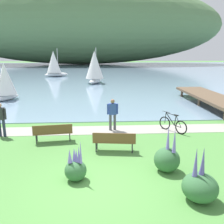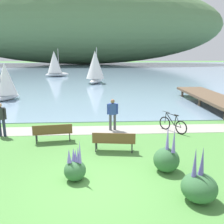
# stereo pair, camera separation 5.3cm
# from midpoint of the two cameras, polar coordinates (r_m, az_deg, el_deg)

# --- Properties ---
(ground_plane) EXTENTS (200.00, 200.00, 0.00)m
(ground_plane) POSITION_cam_midpoint_polar(r_m,az_deg,el_deg) (8.15, -4.35, -16.90)
(ground_plane) COLOR #518E42
(bay_water) EXTENTS (180.00, 80.00, 0.04)m
(bay_water) POSITION_cam_midpoint_polar(r_m,az_deg,el_deg) (54.43, -3.44, 9.52)
(bay_water) COLOR #7A99B2
(bay_water) RESTS_ON ground
(distant_hillside) EXTENTS (90.99, 28.00, 24.77)m
(distant_hillside) POSITION_cam_midpoint_polar(r_m,az_deg,el_deg) (82.68, -7.21, 19.55)
(distant_hillside) COLOR #567A4C
(distant_hillside) RESTS_ON bay_water
(shoreline_path) EXTENTS (60.00, 1.50, 0.01)m
(shoreline_path) POSITION_cam_midpoint_polar(r_m,az_deg,el_deg) (13.41, -3.90, -4.20)
(shoreline_path) COLOR #A39E93
(shoreline_path) RESTS_ON ground
(park_bench_near_camera) EXTENTS (1.85, 0.70, 0.88)m
(park_bench_near_camera) POSITION_cam_midpoint_polar(r_m,az_deg,el_deg) (11.86, -13.41, -4.40)
(park_bench_near_camera) COLOR brown
(park_bench_near_camera) RESTS_ON ground
(park_bench_further_along) EXTENTS (1.85, 0.70, 0.88)m
(park_bench_further_along) POSITION_cam_midpoint_polar(r_m,az_deg,el_deg) (10.44, 0.60, -6.54)
(park_bench_further_along) COLOR brown
(park_bench_further_along) RESTS_ON ground
(bicycle_leaning_near_bench) EXTENTS (1.09, 1.47, 1.01)m
(bicycle_leaning_near_bench) POSITION_cam_midpoint_polar(r_m,az_deg,el_deg) (13.41, 13.97, -2.83)
(bicycle_leaning_near_bench) COLOR black
(bicycle_leaning_near_bench) RESTS_ON ground
(person_at_shoreline) EXTENTS (0.60, 0.28, 1.71)m
(person_at_shoreline) POSITION_cam_midpoint_polar(r_m,az_deg,el_deg) (13.13, 0.25, -0.15)
(person_at_shoreline) COLOR #4C4C51
(person_at_shoreline) RESTS_ON ground
(person_on_the_grass) EXTENTS (0.60, 0.29, 1.71)m
(person_on_the_grass) POSITION_cam_midpoint_polar(r_m,az_deg,el_deg) (13.35, -24.23, -1.16)
(person_on_the_grass) COLOR #282D47
(person_on_the_grass) RESTS_ON ground
(echium_bush_closest_to_camera) EXTENTS (0.91, 0.91, 1.70)m
(echium_bush_closest_to_camera) POSITION_cam_midpoint_polar(r_m,az_deg,el_deg) (9.05, 12.67, -10.50)
(echium_bush_closest_to_camera) COLOR #386B3D
(echium_bush_closest_to_camera) RESTS_ON ground
(echium_bush_beside_closest) EXTENTS (0.72, 0.72, 1.43)m
(echium_bush_beside_closest) POSITION_cam_midpoint_polar(r_m,az_deg,el_deg) (8.39, -8.39, -12.91)
(echium_bush_beside_closest) COLOR #386B3D
(echium_bush_beside_closest) RESTS_ON ground
(echium_bush_far_cluster) EXTENTS (1.02, 1.02, 1.63)m
(echium_bush_far_cluster) POSITION_cam_midpoint_polar(r_m,az_deg,el_deg) (7.69, 19.70, -15.87)
(echium_bush_far_cluster) COLOR #386B3D
(echium_bush_far_cluster) RESTS_ON ground
(sailboat_nearest_to_shore) EXTENTS (2.90, 4.05, 4.59)m
(sailboat_nearest_to_shore) POSITION_cam_midpoint_polar(r_m,az_deg,el_deg) (32.35, -3.86, 10.40)
(sailboat_nearest_to_shore) COLOR white
(sailboat_nearest_to_shore) RESTS_ON bay_water
(sailboat_mid_bay) EXTENTS (4.01, 3.01, 4.56)m
(sailboat_mid_bay) POSITION_cam_midpoint_polar(r_m,az_deg,el_deg) (42.40, -13.07, 10.89)
(sailboat_mid_bay) COLOR white
(sailboat_mid_bay) RESTS_ON bay_water
(sailboat_toward_hillside) EXTENTS (2.54, 2.95, 3.50)m
(sailboat_toward_hillside) POSITION_cam_midpoint_polar(r_m,az_deg,el_deg) (22.96, -23.40, 6.57)
(sailboat_toward_hillside) COLOR white
(sailboat_toward_hillside) RESTS_ON bay_water
(pier_dock) EXTENTS (2.40, 10.00, 0.80)m
(pier_dock) POSITION_cam_midpoint_polar(r_m,az_deg,el_deg) (20.57, 22.22, 3.14)
(pier_dock) COLOR brown
(pier_dock) RESTS_ON ground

